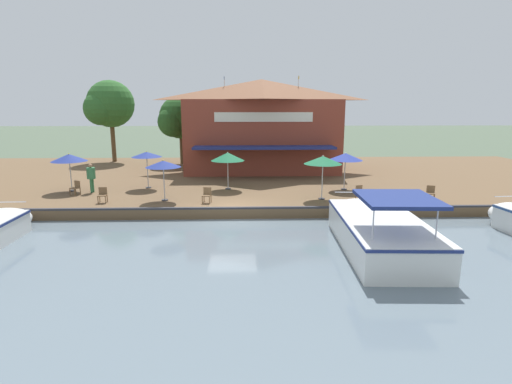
% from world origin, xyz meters
% --- Properties ---
extents(ground_plane, '(220.00, 220.00, 0.00)m').
position_xyz_m(ground_plane, '(0.00, 0.00, 0.00)').
color(ground_plane, '#4C5B47').
extents(quay_deck, '(22.00, 56.00, 0.60)m').
position_xyz_m(quay_deck, '(-11.00, 0.00, 0.30)').
color(quay_deck, brown).
rests_on(quay_deck, ground).
extents(quay_edge_fender, '(0.20, 50.40, 0.10)m').
position_xyz_m(quay_edge_fender, '(-0.10, 0.00, 0.65)').
color(quay_edge_fender, '#2D2D33').
rests_on(quay_edge_fender, quay_deck).
extents(waterfront_restaurant, '(9.51, 12.76, 7.70)m').
position_xyz_m(waterfront_restaurant, '(-13.75, 2.14, 4.37)').
color(waterfront_restaurant, brown).
rests_on(waterfront_restaurant, quay_deck).
extents(patio_umbrella_far_corner, '(2.14, 2.14, 2.39)m').
position_xyz_m(patio_umbrella_far_corner, '(-4.84, 7.05, 2.72)').
color(patio_umbrella_far_corner, '#B7B7B7').
rests_on(patio_umbrella_far_corner, quay_deck).
extents(patio_umbrella_mid_patio_left, '(1.91, 1.91, 2.41)m').
position_xyz_m(patio_umbrella_mid_patio_left, '(-5.81, -5.61, 2.79)').
color(patio_umbrella_mid_patio_left, '#B7B7B7').
rests_on(patio_umbrella_mid_patio_left, quay_deck).
extents(patio_umbrella_mid_patio_right, '(1.95, 1.95, 2.32)m').
position_xyz_m(patio_umbrella_mid_patio_right, '(-2.14, -3.85, 2.68)').
color(patio_umbrella_mid_patio_right, '#B7B7B7').
rests_on(patio_umbrella_mid_patio_right, quay_deck).
extents(patio_umbrella_back_row, '(2.12, 2.12, 2.40)m').
position_xyz_m(patio_umbrella_back_row, '(-5.27, -0.38, 2.70)').
color(patio_umbrella_back_row, '#B7B7B7').
rests_on(patio_umbrella_back_row, quay_deck).
extents(patio_umbrella_by_entrance, '(2.16, 2.16, 2.38)m').
position_xyz_m(patio_umbrella_by_entrance, '(-4.95, -10.18, 2.71)').
color(patio_umbrella_by_entrance, '#B7B7B7').
rests_on(patio_umbrella_by_entrance, quay_deck).
extents(patio_umbrella_near_quay_edge, '(2.15, 2.15, 2.53)m').
position_xyz_m(patio_umbrella_near_quay_edge, '(-2.20, 5.09, 2.86)').
color(patio_umbrella_near_quay_edge, '#B7B7B7').
rests_on(patio_umbrella_near_quay_edge, quay_deck).
extents(cafe_chair_far_corner_seat, '(0.59, 0.59, 0.85)m').
position_xyz_m(cafe_chair_far_corner_seat, '(-3.81, -9.46, 1.08)').
color(cafe_chair_far_corner_seat, brown).
rests_on(cafe_chair_far_corner_seat, quay_deck).
extents(cafe_chair_mid_patio, '(0.48, 0.48, 0.85)m').
position_xyz_m(cafe_chair_mid_patio, '(-1.76, -7.17, 1.08)').
color(cafe_chair_mid_patio, brown).
rests_on(cafe_chair_mid_patio, quay_deck).
extents(cafe_chair_beside_entrance, '(0.57, 0.57, 0.85)m').
position_xyz_m(cafe_chair_beside_entrance, '(-1.65, 11.16, 1.08)').
color(cafe_chair_beside_entrance, brown).
rests_on(cafe_chair_beside_entrance, quay_deck).
extents(cafe_chair_under_first_umbrella, '(0.50, 0.50, 0.85)m').
position_xyz_m(cafe_chair_under_first_umbrella, '(-1.54, -1.41, 1.08)').
color(cafe_chair_under_first_umbrella, brown).
rests_on(cafe_chair_under_first_umbrella, quay_deck).
extents(cafe_chair_back_row_seat, '(0.57, 0.57, 0.85)m').
position_xyz_m(cafe_chair_back_row_seat, '(-1.86, 7.21, 1.08)').
color(cafe_chair_back_row_seat, brown).
rests_on(cafe_chair_back_row_seat, quay_deck).
extents(person_near_entrance, '(0.51, 0.51, 1.79)m').
position_xyz_m(person_near_entrance, '(-4.52, -8.76, 1.73)').
color(person_near_entrance, '#337547').
rests_on(person_near_entrance, quay_deck).
extents(motorboat_mid_row, '(8.37, 3.42, 2.56)m').
position_xyz_m(motorboat_mid_row, '(3.96, 6.20, 0.80)').
color(motorboat_mid_row, white).
rests_on(motorboat_mid_row, river_water).
extents(tree_behind_restaurant, '(4.07, 3.88, 6.22)m').
position_xyz_m(tree_behind_restaurant, '(-17.08, -5.24, 4.77)').
color(tree_behind_restaurant, brown).
rests_on(tree_behind_restaurant, quay_deck).
extents(tree_downstream_bank, '(4.63, 4.41, 7.70)m').
position_xyz_m(tree_downstream_bank, '(-18.89, -12.11, 5.96)').
color(tree_downstream_bank, brown).
rests_on(tree_downstream_bank, quay_deck).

